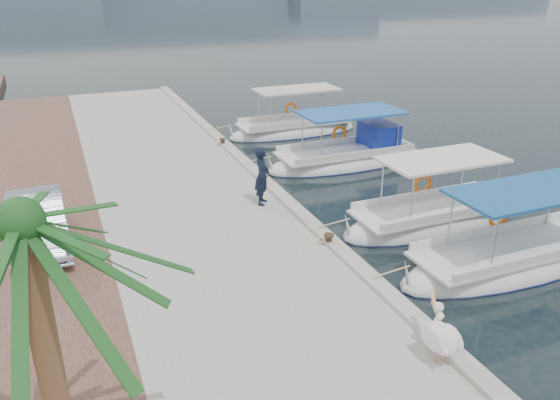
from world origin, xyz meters
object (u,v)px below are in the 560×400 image
Objects in this scene: fishing_caique_b at (512,262)px; fishing_caique_d at (347,159)px; pelican at (441,336)px; date_palm at (21,225)px; fishing_caique_c at (431,221)px; fishing_caique_e at (293,131)px; fisherman at (262,176)px; parked_car at (38,222)px.

fishing_caique_b is 1.03× the size of fishing_caique_d.
fishing_caique_d is 5.11× the size of pelican.
date_palm is (-11.47, -12.79, 4.66)m from fishing_caique_d.
fishing_caique_c is 0.94× the size of fishing_caique_e.
fishing_caique_b is 7.77m from fisherman.
fishing_caique_e is at bearing -0.28° from fisherman.
date_palm reaches higher than pelican.
date_palm is (-11.46, -3.46, 4.73)m from fishing_caique_b.
fishing_caique_d is 5.07m from fishing_caique_e.
fishing_caique_e is 10.16m from fisherman.
fishing_caique_d is 3.68× the size of fisherman.
parked_car is (-11.86, 5.27, 1.06)m from fishing_caique_b.
fishing_caique_d is at bearing 89.93° from fishing_caique_b.
fisherman is at bearing -144.52° from fishing_caique_d.
pelican is 10.83m from parked_car.
fishing_caique_b is 3.78× the size of fisherman.
fishing_caique_e is 1.63× the size of parked_car.
fishing_caique_e is 17.93m from pelican.
fisherman is (-0.41, 8.55, 0.40)m from pelican.
pelican is at bearing -104.71° from fishing_caique_e.
date_palm is (-6.69, -0.53, 3.80)m from pelican.
fishing_caique_e is at bearing 92.73° from fishing_caique_d.
fisherman reaches higher than pelican.
fishing_caique_c is (-0.45, 3.01, 0.00)m from fishing_caique_b.
fisherman is (-5.19, 5.62, 1.33)m from fishing_caique_b.
parked_car is (-11.41, 2.26, 1.05)m from fishing_caique_c.
fishing_caique_d is at bearing 85.85° from fishing_caique_c.
fishing_caique_e reaches higher than pelican.
fishing_caique_c is 1.19× the size of date_palm.
fisherman is 6.68m from parked_car.
fishing_caique_e is (-0.24, 5.06, -0.07)m from fishing_caique_d.
fisherman is 11.55m from date_palm.
fishing_caique_c is at bearing 98.42° from fishing_caique_b.
fishing_caique_d and fishing_caique_e have the same top height.
fishing_caique_c is at bearing -89.60° from fisherman.
pelican is at bearing -148.01° from fisherman.
fishing_caique_c reaches higher than pelican.
fishing_caique_e is 4.91× the size of pelican.
fishing_caique_d is 17.80m from date_palm.
parked_car is at bearing 156.03° from fishing_caique_b.
fishing_caique_b is at bearing -81.58° from fishing_caique_c.
fishing_caique_c is at bearing -94.15° from fishing_caique_d.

